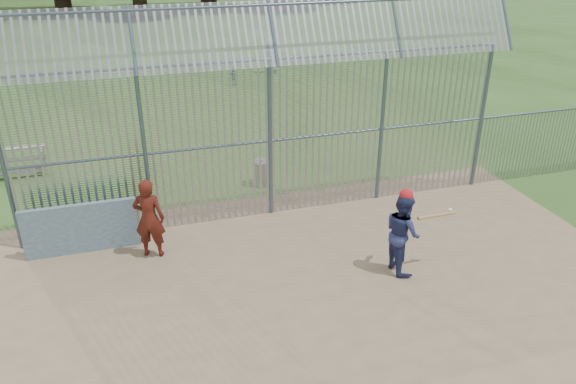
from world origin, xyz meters
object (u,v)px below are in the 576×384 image
object	(u,v)px
batter	(402,233)
onlooker	(149,218)
dugout_wall	(81,228)
trash_can	(262,173)

from	to	relation	value
batter	onlooker	size ratio (longest dim) A/B	0.96
dugout_wall	batter	size ratio (longest dim) A/B	1.39
dugout_wall	batter	world-z (taller)	batter
onlooker	dugout_wall	bearing A→B (deg)	-2.71
batter	trash_can	size ratio (longest dim) A/B	2.19
onlooker	trash_can	bearing A→B (deg)	-119.36
batter	onlooker	xyz separation A→B (m)	(-5.08, 2.15, 0.04)
dugout_wall	batter	distance (m)	7.13
dugout_wall	onlooker	xyz separation A→B (m)	(1.49, -0.59, 0.34)
trash_can	onlooker	bearing A→B (deg)	-138.36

